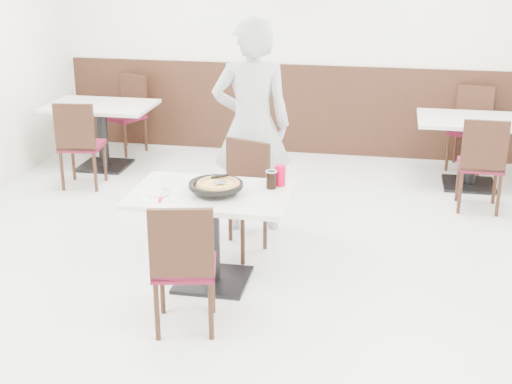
% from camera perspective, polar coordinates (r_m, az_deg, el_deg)
% --- Properties ---
extents(floor, '(7.00, 7.00, 0.00)m').
position_cam_1_polar(floor, '(5.79, -1.06, -6.53)').
color(floor, beige).
rests_on(floor, ground).
extents(wall_back, '(6.00, 0.04, 2.80)m').
position_cam_1_polar(wall_back, '(8.72, 3.74, 12.08)').
color(wall_back, silver).
rests_on(wall_back, floor).
extents(wainscot_back, '(5.90, 0.03, 1.10)m').
position_cam_1_polar(wainscot_back, '(8.86, 3.60, 6.61)').
color(wainscot_back, black).
rests_on(wainscot_back, floor).
extents(main_table, '(1.27, 0.91, 0.75)m').
position_cam_1_polar(main_table, '(5.52, -3.54, -3.68)').
color(main_table, silver).
rests_on(main_table, floor).
extents(chair_near, '(0.50, 0.50, 0.95)m').
position_cam_1_polar(chair_near, '(4.88, -5.75, -5.75)').
color(chair_near, black).
rests_on(chair_near, floor).
extents(chair_far, '(0.54, 0.54, 0.95)m').
position_cam_1_polar(chair_far, '(6.00, -1.61, -0.64)').
color(chair_far, black).
rests_on(chair_far, floor).
extents(trivet, '(0.14, 0.14, 0.04)m').
position_cam_1_polar(trivet, '(5.35, -2.77, 0.09)').
color(trivet, black).
rests_on(trivet, main_table).
extents(pizza_pan, '(0.40, 0.40, 0.01)m').
position_cam_1_polar(pizza_pan, '(5.33, -3.23, 0.28)').
color(pizza_pan, black).
rests_on(pizza_pan, trivet).
extents(pizza, '(0.37, 0.37, 0.02)m').
position_cam_1_polar(pizza, '(5.32, -3.03, 0.45)').
color(pizza, '#B37635').
rests_on(pizza, pizza_pan).
extents(pizza_server, '(0.10, 0.11, 0.00)m').
position_cam_1_polar(pizza_server, '(5.31, -2.87, 0.82)').
color(pizza_server, silver).
rests_on(pizza_server, pizza).
extents(napkin, '(0.19, 0.19, 0.00)m').
position_cam_1_polar(napkin, '(5.30, -8.41, -0.46)').
color(napkin, silver).
rests_on(napkin, main_table).
extents(side_plate, '(0.19, 0.19, 0.01)m').
position_cam_1_polar(side_plate, '(5.36, -7.87, -0.12)').
color(side_plate, silver).
rests_on(side_plate, napkin).
extents(fork, '(0.03, 0.16, 0.00)m').
position_cam_1_polar(fork, '(5.36, -7.35, 0.01)').
color(fork, silver).
rests_on(fork, side_plate).
extents(cola_glass, '(0.09, 0.09, 0.13)m').
position_cam_1_polar(cola_glass, '(5.43, 1.23, 0.96)').
color(cola_glass, black).
rests_on(cola_glass, main_table).
extents(red_cup, '(0.09, 0.09, 0.16)m').
position_cam_1_polar(red_cup, '(5.49, 1.94, 1.33)').
color(red_cup, '#B90026').
rests_on(red_cup, main_table).
extents(diner_person, '(0.80, 0.63, 1.93)m').
position_cam_1_polar(diner_person, '(6.39, -0.34, 5.28)').
color(diner_person, '#A4A4A9').
rests_on(diner_person, floor).
extents(bg_table_left, '(1.20, 0.80, 0.75)m').
position_cam_1_polar(bg_table_left, '(8.50, -12.16, 4.41)').
color(bg_table_left, silver).
rests_on(bg_table_left, floor).
extents(bg_chair_left_near, '(0.46, 0.46, 0.95)m').
position_cam_1_polar(bg_chair_left_near, '(7.86, -13.75, 3.80)').
color(bg_chair_left_near, black).
rests_on(bg_chair_left_near, floor).
extents(bg_chair_left_far, '(0.56, 0.56, 0.95)m').
position_cam_1_polar(bg_chair_left_far, '(9.03, -10.52, 6.09)').
color(bg_chair_left_far, black).
rests_on(bg_chair_left_far, floor).
extents(bg_table_right, '(1.22, 0.83, 0.75)m').
position_cam_1_polar(bg_table_right, '(8.00, 16.90, 3.03)').
color(bg_table_right, silver).
rests_on(bg_table_right, floor).
extents(bg_chair_right_near, '(0.43, 0.43, 0.95)m').
position_cam_1_polar(bg_chair_right_near, '(7.31, 17.52, 2.23)').
color(bg_chair_right_near, black).
rests_on(bg_chair_right_near, floor).
extents(bg_chair_right_far, '(0.53, 0.53, 0.95)m').
position_cam_1_polar(bg_chair_right_far, '(8.56, 16.69, 4.82)').
color(bg_chair_right_far, black).
rests_on(bg_chair_right_far, floor).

